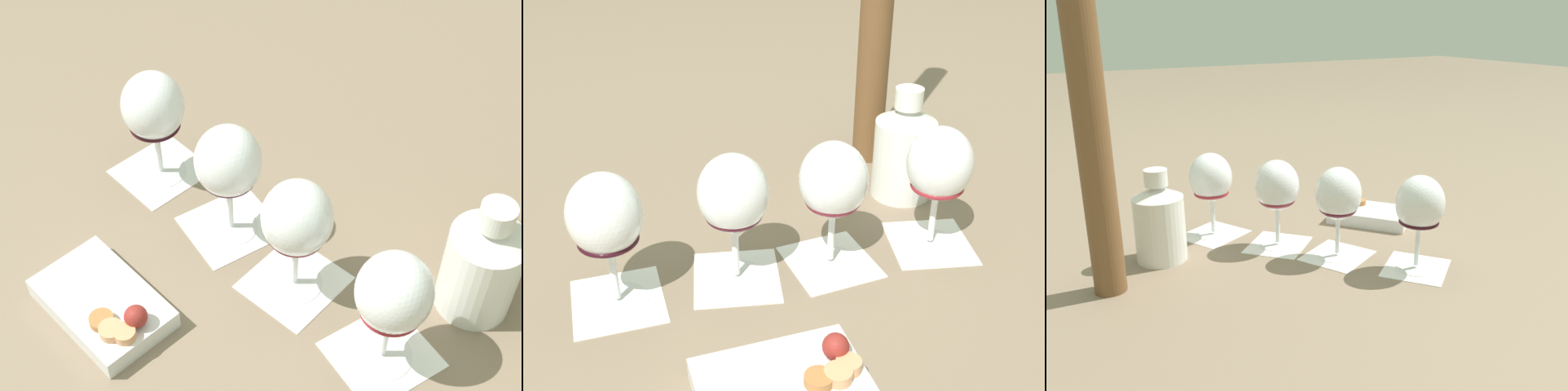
% 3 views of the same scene
% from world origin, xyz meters
% --- Properties ---
extents(ground_plane, '(8.00, 8.00, 0.00)m').
position_xyz_m(ground_plane, '(0.00, 0.00, 0.00)').
color(ground_plane, '#7F6B56').
extents(tasting_card_0, '(0.15, 0.15, 0.00)m').
position_xyz_m(tasting_card_0, '(-0.13, 0.17, 0.00)').
color(tasting_card_0, white).
rests_on(tasting_card_0, ground_plane).
extents(tasting_card_1, '(0.16, 0.16, 0.00)m').
position_xyz_m(tasting_card_1, '(-0.04, 0.05, 0.00)').
color(tasting_card_1, white).
rests_on(tasting_card_1, ground_plane).
extents(tasting_card_2, '(0.15, 0.15, 0.00)m').
position_xyz_m(tasting_card_2, '(0.04, -0.05, 0.00)').
color(tasting_card_2, white).
rests_on(tasting_card_2, ground_plane).
extents(tasting_card_3, '(0.16, 0.16, 0.00)m').
position_xyz_m(tasting_card_3, '(0.13, -0.17, 0.00)').
color(tasting_card_3, white).
rests_on(tasting_card_3, ground_plane).
extents(wine_glass_0, '(0.09, 0.09, 0.17)m').
position_xyz_m(wine_glass_0, '(-0.13, 0.17, 0.12)').
color(wine_glass_0, white).
rests_on(wine_glass_0, tasting_card_0).
extents(wine_glass_1, '(0.09, 0.09, 0.17)m').
position_xyz_m(wine_glass_1, '(-0.04, 0.05, 0.12)').
color(wine_glass_1, white).
rests_on(wine_glass_1, tasting_card_1).
extents(wine_glass_2, '(0.09, 0.09, 0.17)m').
position_xyz_m(wine_glass_2, '(0.04, -0.05, 0.12)').
color(wine_glass_2, white).
rests_on(wine_glass_2, tasting_card_2).
extents(wine_glass_3, '(0.09, 0.09, 0.17)m').
position_xyz_m(wine_glass_3, '(0.13, -0.17, 0.12)').
color(wine_glass_3, white).
rests_on(wine_glass_3, tasting_card_3).
extents(ceramic_vase, '(0.09, 0.09, 0.18)m').
position_xyz_m(ceramic_vase, '(-0.26, 0.10, 0.08)').
color(ceramic_vase, white).
rests_on(ceramic_vase, ground_plane).
extents(snack_dish, '(0.19, 0.20, 0.06)m').
position_xyz_m(snack_dish, '(0.20, 0.08, 0.02)').
color(snack_dish, silver).
rests_on(snack_dish, ground_plane).
extents(umbrella_pole, '(0.05, 0.05, 0.72)m').
position_xyz_m(umbrella_pole, '(-0.37, 0.02, 0.36)').
color(umbrella_pole, brown).
rests_on(umbrella_pole, ground_plane).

